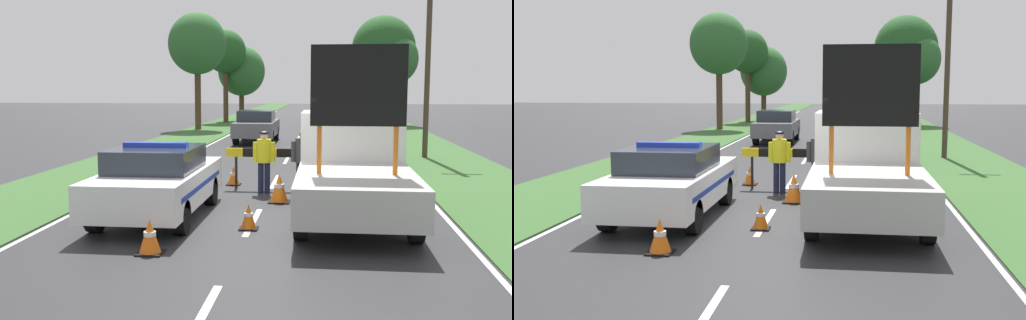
# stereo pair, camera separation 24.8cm
# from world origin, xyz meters

# --- Properties ---
(ground_plane) EXTENTS (160.00, 160.00, 0.00)m
(ground_plane) POSITION_xyz_m (0.00, 0.00, 0.00)
(ground_plane) COLOR #28282B
(lane_markings) EXTENTS (7.99, 69.96, 0.01)m
(lane_markings) POSITION_xyz_m (0.00, 17.62, 0.00)
(lane_markings) COLOR silver
(lane_markings) RESTS_ON ground
(grass_verge_left) EXTENTS (3.38, 120.00, 0.03)m
(grass_verge_left) POSITION_xyz_m (-5.73, 20.00, 0.02)
(grass_verge_left) COLOR #38602D
(grass_verge_left) RESTS_ON ground
(grass_verge_right) EXTENTS (3.38, 120.00, 0.03)m
(grass_verge_right) POSITION_xyz_m (5.73, 20.00, 0.02)
(grass_verge_right) COLOR #38602D
(grass_verge_right) RESTS_ON ground
(police_car) EXTENTS (1.90, 4.64, 1.58)m
(police_car) POSITION_xyz_m (-2.02, -0.35, 0.77)
(police_car) COLOR white
(police_car) RESTS_ON ground
(work_truck) EXTENTS (2.25, 5.41, 3.49)m
(work_truck) POSITION_xyz_m (2.02, 0.33, 1.05)
(work_truck) COLOR white
(work_truck) RESTS_ON ground
(road_barrier) EXTENTS (2.71, 0.08, 1.08)m
(road_barrier) POSITION_xyz_m (0.15, 3.35, 0.89)
(road_barrier) COLOR black
(road_barrier) RESTS_ON ground
(police_officer) EXTENTS (0.57, 0.36, 1.59)m
(police_officer) POSITION_xyz_m (-0.12, 2.70, 0.95)
(police_officer) COLOR #191E38
(police_officer) RESTS_ON ground
(pedestrian_civilian) EXTENTS (0.59, 0.37, 1.64)m
(pedestrian_civilian) POSITION_xyz_m (0.86, 2.65, 0.96)
(pedestrian_civilian) COLOR #232326
(pedestrian_civilian) RESTS_ON ground
(traffic_cone_near_police) EXTENTS (0.42, 0.42, 0.59)m
(traffic_cone_near_police) POSITION_xyz_m (-1.39, -3.07, 0.29)
(traffic_cone_near_police) COLOR black
(traffic_cone_near_police) RESTS_ON ground
(traffic_cone_centre_front) EXTENTS (0.38, 0.38, 0.53)m
(traffic_cone_centre_front) POSITION_xyz_m (-1.09, 3.88, 0.26)
(traffic_cone_centre_front) COLOR black
(traffic_cone_centre_front) RESTS_ON ground
(traffic_cone_near_truck) EXTENTS (0.35, 0.35, 0.50)m
(traffic_cone_near_truck) POSITION_xyz_m (-0.01, -1.22, 0.24)
(traffic_cone_near_truck) COLOR black
(traffic_cone_near_truck) RESTS_ON ground
(traffic_cone_behind_barrier) EXTENTS (0.50, 0.50, 0.69)m
(traffic_cone_behind_barrier) POSITION_xyz_m (0.36, 1.52, 0.34)
(traffic_cone_behind_barrier) COLOR black
(traffic_cone_behind_barrier) RESTS_ON ground
(queued_car_sedan_black) EXTENTS (1.78, 4.28, 1.45)m
(queued_car_sedan_black) POSITION_xyz_m (1.86, 9.10, 0.77)
(queued_car_sedan_black) COLOR black
(queued_car_sedan_black) RESTS_ON ground
(queued_car_suv_grey) EXTENTS (1.88, 4.52, 1.55)m
(queued_car_suv_grey) POSITION_xyz_m (-1.91, 16.49, 0.81)
(queued_car_suv_grey) COLOR slate
(queued_car_suv_grey) RESTS_ON ground
(queued_car_hatch_blue) EXTENTS (1.94, 4.68, 1.50)m
(queued_car_hatch_blue) POSITION_xyz_m (2.25, 22.82, 0.80)
(queued_car_hatch_blue) COLOR navy
(queued_car_hatch_blue) RESTS_ON ground
(queued_car_van_white) EXTENTS (1.87, 4.17, 1.65)m
(queued_car_van_white) POSITION_xyz_m (1.85, 28.90, 0.86)
(queued_car_van_white) COLOR silver
(queued_car_van_white) RESTS_ON ground
(roadside_tree_near_left) EXTENTS (4.41, 4.41, 7.60)m
(roadside_tree_near_left) POSITION_xyz_m (5.35, 30.92, 5.26)
(roadside_tree_near_left) COLOR #4C3823
(roadside_tree_near_left) RESTS_ON ground
(roadside_tree_near_right) EXTENTS (3.62, 3.62, 7.24)m
(roadside_tree_near_right) POSITION_xyz_m (-6.57, 24.66, 5.30)
(roadside_tree_near_right) COLOR #4C3823
(roadside_tree_near_right) RESTS_ON ground
(roadside_tree_mid_left) EXTENTS (3.36, 3.36, 6.34)m
(roadside_tree_mid_left) POSITION_xyz_m (5.99, 30.20, 4.55)
(roadside_tree_mid_left) COLOR #4C3823
(roadside_tree_mid_left) RESTS_ON ground
(roadside_tree_mid_right) EXTENTS (3.02, 3.02, 6.83)m
(roadside_tree_mid_right) POSITION_xyz_m (-6.01, 31.82, 5.18)
(roadside_tree_mid_right) COLOR #4C3823
(roadside_tree_mid_right) RESTS_ON ground
(roadside_tree_far_left) EXTENTS (3.61, 3.61, 5.75)m
(roadside_tree_far_left) POSITION_xyz_m (-5.08, 33.62, 3.84)
(roadside_tree_far_left) COLOR #4C3823
(roadside_tree_far_left) RESTS_ON ground
(utility_pole) EXTENTS (1.20, 0.20, 8.31)m
(utility_pole) POSITION_xyz_m (5.19, 10.92, 4.27)
(utility_pole) COLOR #473828
(utility_pole) RESTS_ON ground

